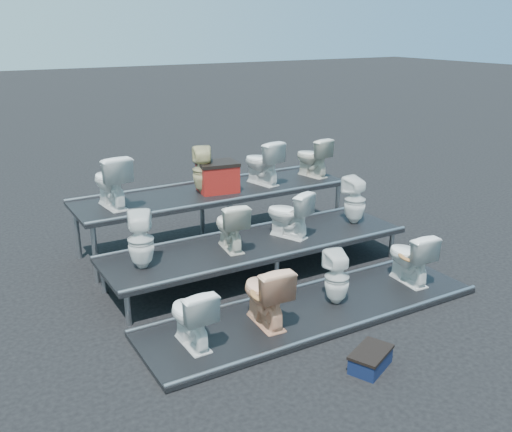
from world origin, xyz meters
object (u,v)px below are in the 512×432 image
toilet_3 (410,257)px  toilet_11 (312,157)px  toilet_6 (288,214)px  toilet_9 (203,170)px  toilet_2 (337,278)px  toilet_1 (265,294)px  step_stool (370,361)px  toilet_10 (262,162)px  toilet_8 (111,181)px  toilet_7 (355,200)px  red_crate (218,178)px  toilet_5 (230,225)px  toilet_0 (191,316)px  toilet_4 (141,240)px

toilet_3 → toilet_11: size_ratio=1.08×
toilet_6 → toilet_9: (-0.67, 1.30, 0.42)m
toilet_9 → toilet_2: bearing=121.1°
toilet_1 → step_stool: size_ratio=1.57×
toilet_10 → toilet_11: toilet_10 is taller
toilet_3 → step_stool: size_ratio=1.50×
toilet_8 → toilet_7: bearing=152.8°
toilet_9 → toilet_10: (1.02, 0.00, 0.00)m
red_crate → toilet_11: bearing=9.4°
toilet_1 → toilet_5: 1.37m
red_crate → toilet_3: bearing=-51.9°
toilet_2 → toilet_10: toilet_10 is taller
toilet_1 → toilet_3: bearing=-176.3°
toilet_1 → toilet_2: 1.00m
toilet_8 → toilet_6: bearing=142.4°
toilet_5 → toilet_9: (0.23, 1.30, 0.42)m
toilet_10 → step_stool: (-1.00, -3.81, -1.12)m
toilet_8 → toilet_11: size_ratio=1.15×
toilet_0 → toilet_5: toilet_5 is taller
toilet_7 → toilet_11: (0.15, 1.30, 0.37)m
toilet_1 → red_crate: red_crate is taller
toilet_2 → toilet_9: 2.77m
toilet_8 → step_stool: (1.40, -3.81, -1.14)m
toilet_3 → toilet_8: 4.11m
toilet_10 → red_crate: bearing=-9.2°
toilet_4 → toilet_8: 1.37m
toilet_4 → toilet_0: bearing=111.6°
toilet_2 → toilet_6: bearing=-85.3°
toilet_7 → toilet_11: toilet_11 is taller
toilet_6 → step_stool: 2.69m
red_crate → toilet_0: bearing=-113.7°
step_stool → toilet_7: bearing=29.1°
toilet_4 → toilet_9: bearing=-118.9°
toilet_7 → toilet_9: bearing=-39.8°
toilet_6 → red_crate: (-0.45, 1.26, 0.27)m
toilet_4 → toilet_9: (1.44, 1.30, 0.39)m
toilet_1 → toilet_9: toilet_9 is taller
toilet_9 → toilet_1: bearing=99.4°
toilet_10 → step_stool: bearing=63.3°
toilet_0 → toilet_7: bearing=-158.9°
toilet_4 → toilet_7: (3.27, 0.00, -0.00)m
toilet_8 → step_stool: toilet_8 is taller
toilet_2 → toilet_5: 1.55m
toilet_5 → toilet_3: bearing=153.7°
toilet_10 → red_crate: toilet_10 is taller
red_crate → toilet_7: bearing=-29.9°
step_stool → toilet_3: bearing=10.8°
toilet_1 → toilet_5: (0.25, 1.30, 0.36)m
toilet_7 → step_stool: 3.18m
toilet_1 → toilet_3: (2.17, 0.00, -0.02)m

